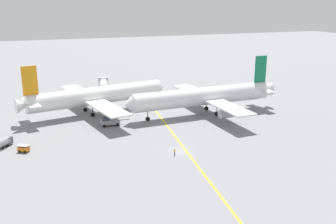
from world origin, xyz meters
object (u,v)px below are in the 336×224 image
(gse_fuel_bowser_stubby, at_px, (4,142))
(ground_crew_wing_walker_right, at_px, (175,152))
(pushback_tug, at_px, (109,121))
(gse_baggage_cart_trailing, at_px, (24,148))
(airliner_at_gate_left, at_px, (96,96))
(jet_bridge, at_px, (103,85))
(airliner_being_pushed, at_px, (204,97))

(gse_fuel_bowser_stubby, bearing_deg, ground_crew_wing_walker_right, -27.65)
(pushback_tug, bearing_deg, gse_baggage_cart_trailing, -151.38)
(airliner_at_gate_left, height_order, gse_baggage_cart_trailing, airliner_at_gate_left)
(airliner_at_gate_left, xyz_separation_m, jet_bridge, (6.72, 22.05, -1.12))
(ground_crew_wing_walker_right, bearing_deg, airliner_at_gate_left, 104.09)
(airliner_being_pushed, xyz_separation_m, gse_fuel_bowser_stubby, (-59.66, -9.07, -4.44))
(jet_bridge, bearing_deg, airliner_being_pushed, -54.19)
(gse_baggage_cart_trailing, distance_m, ground_crew_wing_walker_right, 36.69)
(airliner_being_pushed, relative_size, gse_fuel_bowser_stubby, 10.49)
(airliner_at_gate_left, bearing_deg, gse_baggage_cart_trailing, -129.94)
(airliner_at_gate_left, distance_m, gse_fuel_bowser_stubby, 35.66)
(ground_crew_wing_walker_right, bearing_deg, airliner_being_pushed, 53.44)
(gse_fuel_bowser_stubby, distance_m, ground_crew_wing_walker_right, 43.04)
(gse_baggage_cart_trailing, xyz_separation_m, jet_bridge, (29.69, 49.49, 3.70))
(airliner_at_gate_left, height_order, airliner_being_pushed, airliner_being_pushed)
(airliner_at_gate_left, bearing_deg, ground_crew_wing_walker_right, -75.91)
(airliner_being_pushed, height_order, jet_bridge, airliner_being_pushed)
(airliner_being_pushed, distance_m, gse_baggage_cart_trailing, 57.14)
(gse_baggage_cart_trailing, relative_size, gse_fuel_bowser_stubby, 0.63)
(pushback_tug, distance_m, ground_crew_wing_walker_right, 29.48)
(airliner_at_gate_left, distance_m, jet_bridge, 23.08)
(gse_baggage_cart_trailing, xyz_separation_m, gse_fuel_bowser_stubby, (-4.55, 5.18, 0.47))
(airliner_being_pushed, bearing_deg, gse_baggage_cart_trailing, -165.50)
(jet_bridge, bearing_deg, gse_baggage_cart_trailing, -120.96)
(airliner_at_gate_left, xyz_separation_m, gse_fuel_bowser_stubby, (-27.52, -22.25, -4.35))
(gse_baggage_cart_trailing, bearing_deg, airliner_being_pushed, 14.50)
(ground_crew_wing_walker_right, xyz_separation_m, jet_bridge, (-3.88, 64.28, 3.75))
(airliner_at_gate_left, xyz_separation_m, ground_crew_wing_walker_right, (10.60, -42.23, -4.88))
(gse_fuel_bowser_stubby, distance_m, jet_bridge, 56.09)
(airliner_being_pushed, xyz_separation_m, ground_crew_wing_walker_right, (-21.54, -29.04, -4.97))
(airliner_at_gate_left, distance_m, gse_baggage_cart_trailing, 36.11)
(gse_fuel_bowser_stubby, relative_size, jet_bridge, 0.31)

